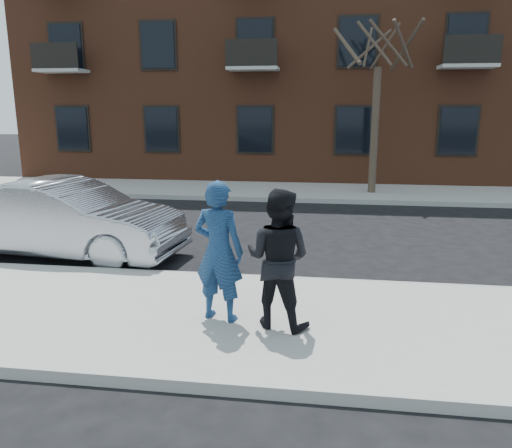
# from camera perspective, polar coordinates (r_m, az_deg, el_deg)

# --- Properties ---
(ground) EXTENTS (100.00, 100.00, 0.00)m
(ground) POSITION_cam_1_polar(r_m,az_deg,el_deg) (7.87, -14.52, -9.82)
(ground) COLOR black
(ground) RESTS_ON ground
(near_sidewalk) EXTENTS (50.00, 3.50, 0.15)m
(near_sidewalk) POSITION_cam_1_polar(r_m,az_deg,el_deg) (7.63, -15.27, -10.00)
(near_sidewalk) COLOR gray
(near_sidewalk) RESTS_ON ground
(near_curb) EXTENTS (50.00, 0.10, 0.15)m
(near_curb) POSITION_cam_1_polar(r_m,az_deg,el_deg) (9.20, -10.88, -5.76)
(near_curb) COLOR #999691
(near_curb) RESTS_ON ground
(far_sidewalk) EXTENTS (50.00, 3.50, 0.15)m
(far_sidewalk) POSITION_cam_1_polar(r_m,az_deg,el_deg) (18.39, -1.16, 3.88)
(far_sidewalk) COLOR gray
(far_sidewalk) RESTS_ON ground
(far_curb) EXTENTS (50.00, 0.10, 0.15)m
(far_curb) POSITION_cam_1_polar(r_m,az_deg,el_deg) (16.64, -2.15, 2.90)
(far_curb) COLOR #999691
(far_curb) RESTS_ON ground
(apartment_building) EXTENTS (24.30, 10.30, 12.30)m
(apartment_building) POSITION_cam_1_polar(r_m,az_deg,el_deg) (24.89, 6.27, 20.24)
(apartment_building) COLOR brown
(apartment_building) RESTS_ON ground
(street_tree) EXTENTS (3.60, 3.60, 6.80)m
(street_tree) POSITION_cam_1_polar(r_m,az_deg,el_deg) (17.92, 13.98, 20.77)
(street_tree) COLOR #362920
(street_tree) RESTS_ON far_sidewalk
(silver_sedan) EXTENTS (5.01, 2.24, 1.60)m
(silver_sedan) POSITION_cam_1_polar(r_m,az_deg,el_deg) (10.92, -20.91, 0.54)
(silver_sedan) COLOR #999BA3
(silver_sedan) RESTS_ON ground
(man_hoodie) EXTENTS (0.80, 0.62, 1.94)m
(man_hoodie) POSITION_cam_1_polar(r_m,az_deg,el_deg) (6.77, -4.28, -3.13)
(man_hoodie) COLOR navy
(man_hoodie) RESTS_ON near_sidewalk
(man_peacoat) EXTENTS (1.06, 0.93, 1.86)m
(man_peacoat) POSITION_cam_1_polar(r_m,az_deg,el_deg) (6.57, 2.53, -3.97)
(man_peacoat) COLOR black
(man_peacoat) RESTS_ON near_sidewalk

